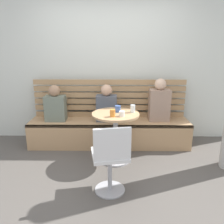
# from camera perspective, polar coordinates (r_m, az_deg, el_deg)

# --- Properties ---
(ground) EXTENTS (8.00, 8.00, 0.00)m
(ground) POSITION_cam_1_polar(r_m,az_deg,el_deg) (2.99, -1.18, -17.60)
(ground) COLOR #514C47
(back_wall) EXTENTS (5.20, 0.10, 2.90)m
(back_wall) POSITION_cam_1_polar(r_m,az_deg,el_deg) (4.13, -0.58, 13.22)
(back_wall) COLOR silver
(back_wall) RESTS_ON ground
(booth_bench) EXTENTS (2.70, 0.52, 0.44)m
(booth_bench) POSITION_cam_1_polar(r_m,az_deg,el_deg) (3.95, -0.66, -5.20)
(booth_bench) COLOR tan
(booth_bench) RESTS_ON ground
(booth_backrest) EXTENTS (2.65, 0.04, 0.67)m
(booth_backrest) POSITION_cam_1_polar(r_m,az_deg,el_deg) (4.02, -0.61, 3.46)
(booth_backrest) COLOR #A68157
(booth_backrest) RESTS_ON booth_bench
(cafe_table) EXTENTS (0.68, 0.68, 0.74)m
(cafe_table) POSITION_cam_1_polar(r_m,az_deg,el_deg) (3.32, 0.88, -3.99)
(cafe_table) COLOR #ADADB2
(cafe_table) RESTS_ON ground
(white_chair) EXTENTS (0.46, 0.46, 0.85)m
(white_chair) POSITION_cam_1_polar(r_m,az_deg,el_deg) (2.59, -0.34, -11.30)
(white_chair) COLOR #ADADB2
(white_chair) RESTS_ON ground
(person_adult) EXTENTS (0.34, 0.22, 0.72)m
(person_adult) POSITION_cam_1_polar(r_m,az_deg,el_deg) (3.89, 11.77, 2.42)
(person_adult) COLOR #9E7F6B
(person_adult) RESTS_ON booth_bench
(person_child_left) EXTENTS (0.34, 0.22, 0.61)m
(person_child_left) POSITION_cam_1_polar(r_m,az_deg,el_deg) (3.94, -13.98, 1.65)
(person_child_left) COLOR slate
(person_child_left) RESTS_ON booth_bench
(person_child_middle) EXTENTS (0.34, 0.22, 0.62)m
(person_child_middle) POSITION_cam_1_polar(r_m,az_deg,el_deg) (3.82, -1.38, 1.74)
(person_child_middle) COLOR #4C515B
(person_child_middle) RESTS_ON booth_bench
(cup_mug_blue) EXTENTS (0.08, 0.08, 0.09)m
(cup_mug_blue) POSITION_cam_1_polar(r_m,az_deg,el_deg) (3.30, 1.45, 0.80)
(cup_mug_blue) COLOR #3D5B9E
(cup_mug_blue) RESTS_ON cafe_table
(cup_water_clear) EXTENTS (0.07, 0.07, 0.11)m
(cup_water_clear) POSITION_cam_1_polar(r_m,az_deg,el_deg) (3.29, 5.21, 0.85)
(cup_water_clear) COLOR white
(cup_water_clear) RESTS_ON cafe_table
(cup_tumbler_orange) EXTENTS (0.07, 0.07, 0.10)m
(cup_tumbler_orange) POSITION_cam_1_polar(r_m,az_deg,el_deg) (3.08, 0.16, -0.26)
(cup_tumbler_orange) COLOR orange
(cup_tumbler_orange) RESTS_ON cafe_table
(cup_ceramic_white) EXTENTS (0.08, 0.08, 0.07)m
(cup_ceramic_white) POSITION_cam_1_polar(r_m,az_deg,el_deg) (3.10, 2.48, -0.44)
(cup_ceramic_white) COLOR white
(cup_ceramic_white) RESTS_ON cafe_table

